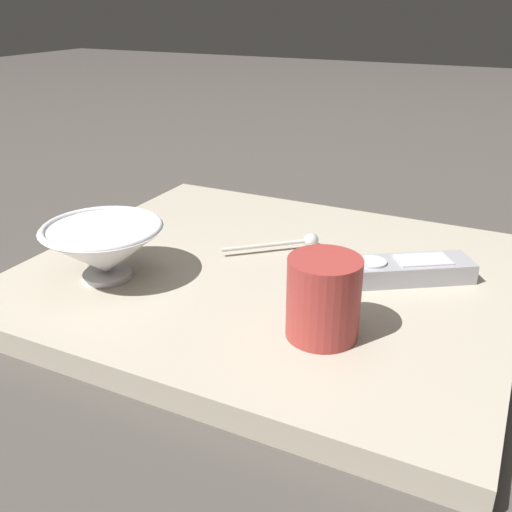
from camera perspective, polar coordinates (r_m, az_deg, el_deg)
ground_plane at (r=0.79m, az=1.30°, el=-3.22°), size 6.00×6.00×0.00m
table at (r=0.79m, az=1.31°, el=-2.23°), size 0.63×0.55×0.03m
cereal_bowl at (r=0.76m, az=-14.76°, el=0.72°), size 0.16×0.16×0.07m
coffee_mug at (r=0.61m, az=6.68°, el=-4.14°), size 0.08×0.08×0.09m
teaspoon at (r=0.84m, az=4.11°, el=1.41°), size 0.11×0.10×0.02m
tv_remote_near at (r=0.77m, az=14.58°, el=-1.32°), size 0.17×0.14×0.03m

